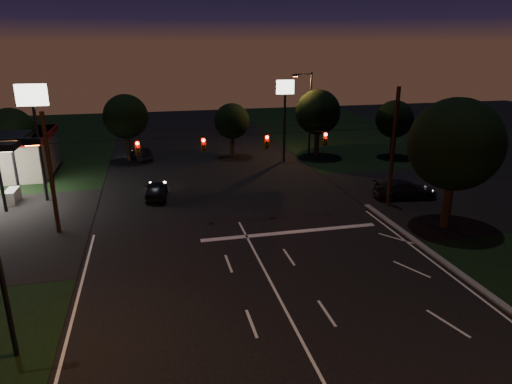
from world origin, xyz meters
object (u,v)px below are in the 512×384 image
object	(u,v)px
car_oncoming_a	(156,190)
car_cross	(405,189)
tree_right_near	(454,145)
utility_pole_right	(388,204)
car_oncoming_b	(141,154)

from	to	relation	value
car_oncoming_a	car_cross	xyz separation A→B (m)	(19.58, -4.58, 0.03)
tree_right_near	utility_pole_right	bearing A→B (deg)	107.53
utility_pole_right	tree_right_near	distance (m)	7.61
car_oncoming_a	car_cross	bearing A→B (deg)	172.06
utility_pole_right	car_cross	world-z (taller)	utility_pole_right
tree_right_near	car_oncoming_a	size ratio (longest dim) A/B	2.11
car_oncoming_b	tree_right_near	bearing A→B (deg)	111.05
car_cross	tree_right_near	bearing A→B (deg)	-178.04
car_oncoming_b	car_cross	bearing A→B (deg)	119.88
utility_pole_right	tree_right_near	xyz separation A→B (m)	(1.53, -4.83, 5.68)
car_cross	car_oncoming_b	bearing A→B (deg)	56.24
utility_pole_right	tree_right_near	bearing A→B (deg)	-72.47
tree_right_near	car_oncoming_b	xyz separation A→B (m)	(-20.28, 23.96, -5.04)
utility_pole_right	car_oncoming_a	xyz separation A→B (m)	(-17.52, 5.66, 0.71)
car_oncoming_a	car_cross	distance (m)	20.11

